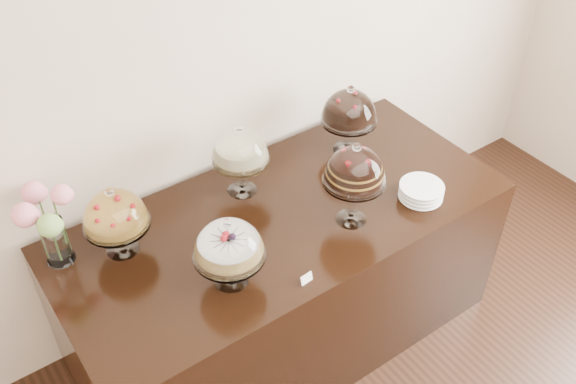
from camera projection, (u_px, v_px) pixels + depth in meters
wall_back at (216, 57)px, 3.03m from camera, size 5.00×0.04×3.00m
display_counter at (283, 278)px, 3.37m from camera, size 2.20×1.00×0.90m
cake_stand_sugar_sponge at (229, 244)px, 2.62m from camera, size 0.31×0.31×0.35m
cake_stand_choco_layer at (355, 169)px, 2.86m from camera, size 0.29×0.29×0.45m
cake_stand_cheesecake at (240, 149)px, 3.05m from camera, size 0.28×0.28×0.39m
cake_stand_dark_choco at (349, 109)px, 3.32m from camera, size 0.30×0.30×0.39m
cake_stand_fruit_tart at (114, 213)px, 2.76m from camera, size 0.29×0.29×0.36m
flower_vase at (46, 221)px, 2.71m from camera, size 0.26×0.34×0.39m
plate_stack at (421, 191)px, 3.15m from camera, size 0.21×0.21×0.07m
price_card_left at (306, 278)px, 2.74m from camera, size 0.06×0.02×0.04m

